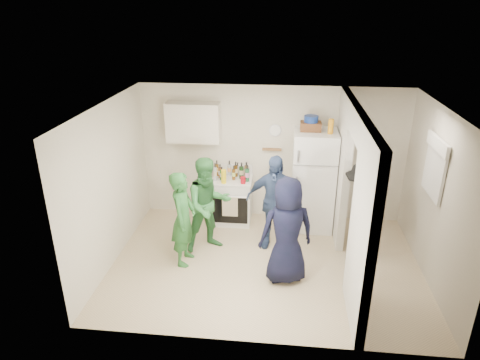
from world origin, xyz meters
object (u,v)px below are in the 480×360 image
Objects in this scene: fridge at (313,181)px; wicker_basket at (311,126)px; blue_bowl at (311,119)px; person_nook at (361,213)px; person_denim at (274,202)px; person_green_left at (183,219)px; person_green_center at (208,205)px; person_navy at (287,231)px; yellow_cup_stack_top at (331,126)px; stove at (232,200)px.

wicker_basket is (-0.10, 0.05, 0.97)m from fridge.
blue_bowl is 0.15× the size of person_nook.
person_denim is at bearing -124.67° from wicker_basket.
person_green_left is at bearing -143.07° from wicker_basket.
person_green_center is at bearing -75.88° from person_nook.
person_nook reaches higher than person_navy.
person_navy is (0.22, -0.93, 0.00)m from person_denim.
person_green_left is at bearing -149.99° from yellow_cup_stack_top.
fridge is 1.97m from person_green_center.
person_nook is (0.70, -1.01, -0.08)m from fridge.
yellow_cup_stack_top is at bearing -24.44° from fridge.
fridge reaches higher than person_navy.
person_nook is at bearing -52.99° from blue_bowl.
yellow_cup_stack_top is 2.05m from person_navy.
fridge reaches higher than person_green_left.
wicker_basket is at bearing 2.25° from person_green_center.
blue_bowl reaches higher than wicker_basket.
wicker_basket is 1.69m from person_nook.
blue_bowl is (0.00, 0.00, 0.13)m from wicker_basket.
person_nook reaches higher than stove.
yellow_cup_stack_top is (0.32, -0.15, -0.08)m from blue_bowl.
wicker_basket is 0.22× the size of person_green_center.
stove is at bearing -75.69° from person_navy.
person_green_center is (0.31, 0.44, 0.04)m from person_green_left.
person_green_center is (-1.61, -1.01, -1.08)m from wicker_basket.
stove is 0.53× the size of person_navy.
fridge is 7.19× the size of yellow_cup_stack_top.
wicker_basket is at bearing 69.67° from person_denim.
stove is at bearing -179.15° from wicker_basket.
person_green_left is at bearing -140.77° from person_denim.
blue_bowl is 2.71m from person_green_left.
yellow_cup_stack_top is 0.15× the size of person_nook.
wicker_basket is at bearing -127.68° from person_nook.
person_nook reaches higher than person_green_left.
person_green_left is 0.96× the size of person_green_center.
person_nook is (2.41, -0.05, 0.02)m from person_green_center.
person_navy reaches higher than person_green_center.
wicker_basket is at bearing -49.11° from person_green_left.
stove is 2.46× the size of wicker_basket.
person_green_left is 0.94× the size of person_navy.
person_green_center is 2.41m from person_nook.
person_denim is (-0.66, -0.77, -0.09)m from fridge.
blue_bowl is at bearing 153.43° from fridge.
blue_bowl reaches higher than stove.
person_navy is at bearing -62.47° from person_denim.
person_green_center is at bearing -148.00° from blue_bowl.
fridge is 1.11m from blue_bowl.
yellow_cup_stack_top is 0.15× the size of person_navy.
blue_bowl is 1.78m from person_nook.
stove is at bearing -18.03° from person_green_left.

